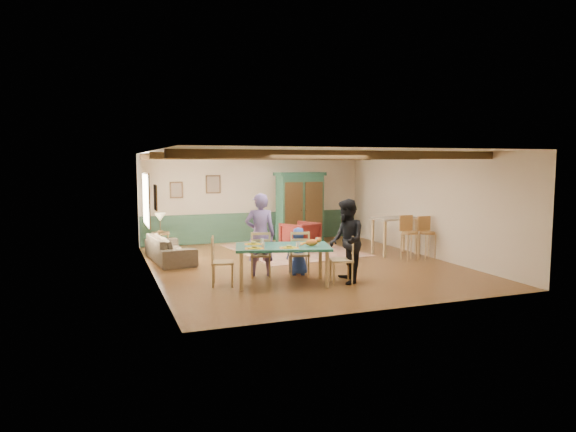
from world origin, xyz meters
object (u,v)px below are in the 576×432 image
object	(u,v)px
sofa	(170,249)
cat	(312,242)
armoire	(300,208)
end_table	(161,243)
dining_chair_far_left	(260,254)
table_lamp	(160,223)
dining_chair_far_right	(299,253)
counter_table	(395,236)
bar_stool_left	(410,238)
dining_chair_end_right	(341,259)
dining_chair_end_left	(223,261)
bar_stool_right	(427,238)
armchair	(300,236)
person_child	(298,251)
dining_table	(283,265)
person_woman	(347,241)
person_man	(260,235)

from	to	relation	value
sofa	cat	bearing A→B (deg)	-151.89
armoire	end_table	xyz separation A→B (m)	(-4.24, -0.51, -0.79)
dining_chair_far_left	table_lamp	size ratio (longest dim) A/B	1.88
dining_chair_far_right	table_lamp	distance (m)	4.55
counter_table	bar_stool_left	size ratio (longest dim) A/B	1.07
dining_chair_far_left	end_table	world-z (taller)	dining_chair_far_left
dining_chair_far_left	dining_chair_end_right	bearing A→B (deg)	155.08
dining_chair_end_left	counter_table	world-z (taller)	counter_table
dining_chair_far_right	table_lamp	bearing A→B (deg)	-41.51
dining_chair_far_left	bar_stool_left	bearing A→B (deg)	-158.52
bar_stool_right	armchair	bearing A→B (deg)	139.74
person_child	sofa	world-z (taller)	person_child
cat	dining_chair_end_right	bearing A→B (deg)	9.46
dining_table	counter_table	world-z (taller)	counter_table
dining_chair_end_right	armchair	size ratio (longest dim) A/B	1.13
cat	armoire	size ratio (longest dim) A/B	0.17
person_woman	armchair	bearing A→B (deg)	-173.03
cat	end_table	bearing A→B (deg)	132.61
sofa	dining_chair_end_right	bearing A→B (deg)	-145.80
table_lamp	dining_table	bearing A→B (deg)	-66.53
dining_chair_end_right	counter_table	distance (m)	3.74
table_lamp	bar_stool_left	xyz separation A→B (m)	(5.78, -3.10, -0.28)
person_man	person_child	distance (m)	0.92
dining_chair_end_left	person_woman	size ratio (longest dim) A/B	0.58
sofa	counter_table	xyz separation A→B (m)	(5.78, -1.11, 0.18)
dining_chair_far_right	counter_table	world-z (taller)	counter_table
person_woman	armchair	xyz separation A→B (m)	(0.55, 3.94, -0.46)
dining_table	counter_table	xyz separation A→B (m)	(3.97, 2.16, 0.11)
person_child	end_table	bearing A→B (deg)	-40.71
dining_chair_far_right	counter_table	distance (m)	3.71
dining_chair_end_left	sofa	xyz separation A→B (m)	(-0.65, 2.96, -0.18)
dining_chair_far_right	person_man	bearing A→B (deg)	-5.71
cat	sofa	xyz separation A→B (m)	(-2.34, 3.52, -0.56)
cat	armchair	distance (m)	4.09
dining_chair_end_left	person_man	world-z (taller)	person_man
dining_chair_far_left	table_lamp	distance (m)	3.96
armchair	cat	bearing A→B (deg)	43.79
person_child	armchair	size ratio (longest dim) A/B	1.19
dining_chair_end_left	person_woman	bearing A→B (deg)	-90.00
armoire	table_lamp	world-z (taller)	armoire
dining_chair_end_left	armchair	distance (m)	4.44
dining_chair_far_right	person_man	world-z (taller)	person_man
person_man	counter_table	world-z (taller)	person_man
armchair	table_lamp	size ratio (longest dim) A/B	1.67
dining_chair_far_right	counter_table	bearing A→B (deg)	-140.49
person_child	end_table	xyz separation A→B (m)	(-2.53, 3.70, -0.24)
dining_chair_far_right	armoire	distance (m)	4.66
dining_chair_end_left	sofa	size ratio (longest dim) A/B	0.46
dining_chair_far_left	counter_table	world-z (taller)	counter_table
dining_chair_far_left	bar_stool_left	xyz separation A→B (m)	(4.08, 0.47, 0.07)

